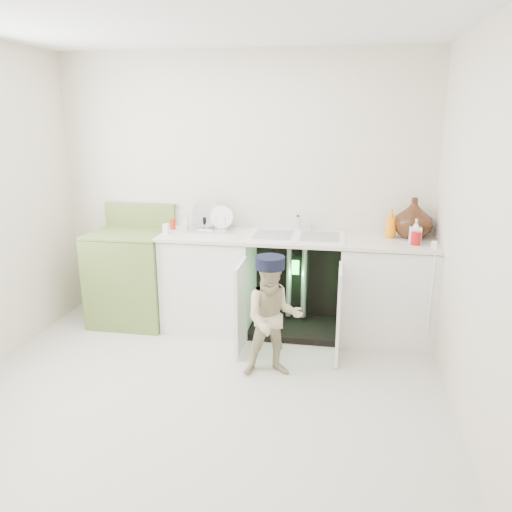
{
  "coord_description": "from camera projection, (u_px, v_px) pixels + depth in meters",
  "views": [
    {
      "loc": [
        0.95,
        -3.08,
        1.94
      ],
      "look_at": [
        0.28,
        0.7,
        0.85
      ],
      "focal_mm": 35.0,
      "sensor_mm": 36.0,
      "label": 1
    }
  ],
  "objects": [
    {
      "name": "counter_run",
      "position": [
        300.0,
        281.0,
        4.53
      ],
      "size": [
        2.44,
        1.02,
        1.25
      ],
      "color": "white",
      "rests_on": "ground"
    },
    {
      "name": "ground",
      "position": [
        202.0,
        392.0,
        3.61
      ],
      "size": [
        3.5,
        3.5,
        0.0
      ],
      "primitive_type": "plane",
      "color": "#BAB1A3",
      "rests_on": "ground"
    },
    {
      "name": "avocado_stove",
      "position": [
        132.0,
        275.0,
        4.77
      ],
      "size": [
        0.71,
        0.65,
        1.1
      ],
      "color": "olive",
      "rests_on": "ground"
    },
    {
      "name": "repair_worker",
      "position": [
        273.0,
        317.0,
        3.74
      ],
      "size": [
        0.52,
        0.73,
        0.94
      ],
      "rotation": [
        0.0,
        0.0,
        0.24
      ],
      "color": "beige",
      "rests_on": "ground"
    },
    {
      "name": "room_shell",
      "position": [
        196.0,
        223.0,
        3.27
      ],
      "size": [
        6.0,
        5.5,
        1.26
      ],
      "color": "beige",
      "rests_on": "ground"
    }
  ]
}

